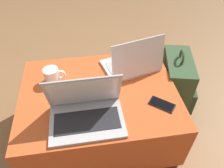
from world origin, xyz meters
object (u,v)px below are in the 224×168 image
object	(u,v)px
laptop_near	(86,111)
cell_phone	(162,104)
backpack	(176,84)
coffee_mug	(52,75)
laptop_far	(133,63)

from	to	relation	value
laptop_near	cell_phone	size ratio (longest dim) A/B	2.53
backpack	coffee_mug	bearing A→B (deg)	107.42
backpack	laptop_near	bearing A→B (deg)	132.28
laptop_far	coffee_mug	world-z (taller)	laptop_far
laptop_far	cell_phone	bearing A→B (deg)	92.44
laptop_far	backpack	distance (m)	0.41
backpack	laptop_far	bearing A→B (deg)	106.47
laptop_near	backpack	world-z (taller)	laptop_near
laptop_near	backpack	bearing A→B (deg)	28.22
cell_phone	laptop_near	bearing A→B (deg)	-47.09
backpack	coffee_mug	xyz separation A→B (m)	(-0.82, -0.05, 0.24)
backpack	cell_phone	bearing A→B (deg)	157.08
cell_phone	backpack	bearing A→B (deg)	-177.11
cell_phone	coffee_mug	distance (m)	0.64
cell_phone	backpack	world-z (taller)	backpack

